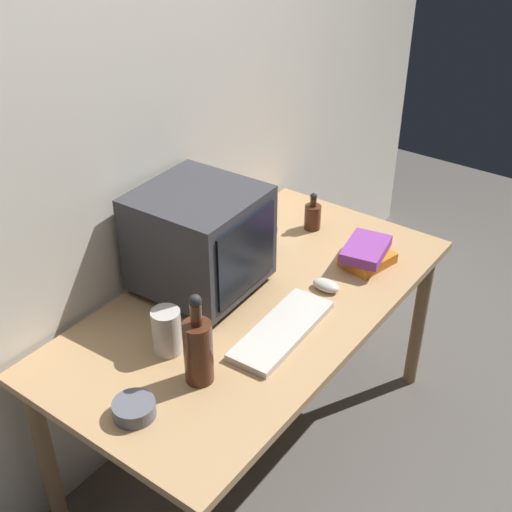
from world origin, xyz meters
TOP-DOWN VIEW (x-y plane):
  - ground_plane at (0.00, 0.00)m, footprint 6.00×6.00m
  - back_wall at (0.00, 0.45)m, footprint 4.00×0.08m
  - desk at (0.00, 0.00)m, footprint 1.52×0.79m
  - crt_monitor at (-0.05, 0.20)m, footprint 0.40×0.40m
  - keyboard at (-0.09, -0.17)m, footprint 0.43×0.17m
  - computer_mouse at (0.20, -0.16)m, footprint 0.06×0.10m
  - bottle_tall at (-0.41, -0.10)m, footprint 0.09×0.09m
  - bottle_short at (0.53, 0.11)m, footprint 0.07×0.07m
  - book_stack at (0.43, -0.19)m, footprint 0.23×0.19m
  - mug at (0.30, 0.17)m, footprint 0.12×0.08m
  - cd_spindle at (-0.62, -0.04)m, footprint 0.12×0.12m
  - metal_canister at (-0.37, 0.06)m, footprint 0.09×0.09m

SIDE VIEW (x-z plane):
  - ground_plane at x=0.00m, z-range 0.00..0.00m
  - desk at x=0.00m, z-range 0.27..0.98m
  - keyboard at x=-0.09m, z-range 0.71..0.74m
  - computer_mouse at x=0.20m, z-range 0.71..0.75m
  - cd_spindle at x=-0.62m, z-range 0.71..0.76m
  - book_stack at x=0.43m, z-range 0.71..0.79m
  - mug at x=0.30m, z-range 0.71..0.80m
  - bottle_short at x=0.53m, z-range 0.69..0.85m
  - metal_canister at x=-0.37m, z-range 0.71..0.86m
  - bottle_tall at x=-0.41m, z-range 0.67..0.98m
  - crt_monitor at x=-0.05m, z-range 0.72..1.09m
  - back_wall at x=0.00m, z-range 0.00..2.50m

